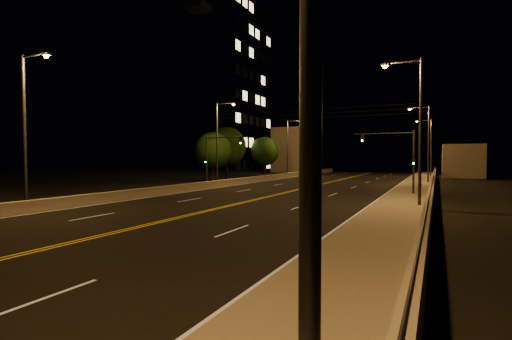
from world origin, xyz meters
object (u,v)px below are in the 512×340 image
at_px(streetlight_3, 429,144).
at_px(streetlight_4, 27,122).
at_px(streetlight_1, 416,123).
at_px(tree_0, 213,151).
at_px(streetlight_6, 289,144).
at_px(streetlight_2, 426,139).
at_px(tree_1, 227,146).
at_px(tree_2, 265,151).
at_px(streetlight_5, 219,138).
at_px(traffic_signal_right, 400,154).
at_px(traffic_signal_left, 215,155).
at_px(building_tower, 198,93).

relative_size(streetlight_3, streetlight_4, 1.00).
bearing_deg(streetlight_1, tree_0, 147.42).
relative_size(streetlight_3, streetlight_6, 1.00).
bearing_deg(tree_0, streetlight_1, -32.58).
height_order(streetlight_2, tree_1, streetlight_2).
bearing_deg(streetlight_1, streetlight_6, 122.79).
bearing_deg(tree_2, tree_0, -89.46).
bearing_deg(tree_1, tree_2, 83.64).
relative_size(streetlight_4, streetlight_5, 1.00).
bearing_deg(streetlight_4, traffic_signal_right, 44.49).
distance_m(streetlight_5, traffic_signal_left, 3.59).
bearing_deg(tree_2, building_tower, -179.10).
height_order(streetlight_1, streetlight_2, same).
relative_size(traffic_signal_left, tree_2, 0.81).
bearing_deg(streetlight_5, traffic_signal_left, -66.87).
bearing_deg(streetlight_3, tree_0, -135.39).
bearing_deg(tree_1, traffic_signal_right, -29.29).
distance_m(streetlight_3, streetlight_5, 37.96).
distance_m(traffic_signal_left, building_tower, 34.27).
distance_m(streetlight_3, tree_0, 36.48).
xyz_separation_m(tree_1, tree_2, (1.23, 11.04, -0.59)).
bearing_deg(tree_2, streetlight_1, -52.15).
relative_size(streetlight_4, traffic_signal_left, 1.71).
xyz_separation_m(building_tower, tree_0, (14.08, -16.80, -11.41)).
height_order(streetlight_6, tree_1, streetlight_6).
bearing_deg(streetlight_2, streetlight_5, -147.94).
height_order(streetlight_6, tree_2, streetlight_6).
distance_m(streetlight_4, traffic_signal_left, 19.66).
height_order(streetlight_5, building_tower, building_tower).
bearing_deg(tree_0, streetlight_3, 44.61).
xyz_separation_m(traffic_signal_right, traffic_signal_left, (-18.69, 0.00, 0.00)).
distance_m(streetlight_6, tree_1, 12.28).
relative_size(streetlight_5, tree_2, 1.39).
distance_m(streetlight_1, tree_1, 35.46).
relative_size(streetlight_4, building_tower, 0.30).
bearing_deg(streetlight_3, building_tower, -167.59).
relative_size(traffic_signal_left, building_tower, 0.17).
distance_m(traffic_signal_right, traffic_signal_left, 18.69).
xyz_separation_m(streetlight_1, streetlight_4, (-21.47, -11.42, 0.00)).
relative_size(streetlight_1, traffic_signal_left, 1.71).
height_order(streetlight_6, building_tower, building_tower).
bearing_deg(traffic_signal_left, streetlight_6, 92.70).
relative_size(streetlight_6, traffic_signal_left, 1.71).
height_order(traffic_signal_right, tree_2, tree_2).
distance_m(building_tower, tree_2, 17.91).
bearing_deg(streetlight_5, streetlight_2, 32.06).
xyz_separation_m(traffic_signal_left, building_tower, (-19.76, 25.27, 12.05)).
relative_size(streetlight_2, tree_2, 1.39).
xyz_separation_m(traffic_signal_left, tree_2, (-5.84, 25.49, 0.78)).
relative_size(streetlight_4, tree_0, 1.43).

